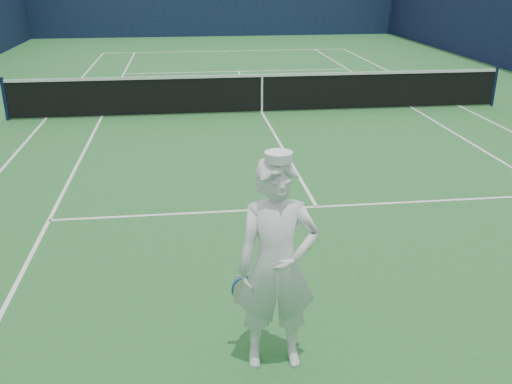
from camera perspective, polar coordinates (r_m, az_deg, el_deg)
ground at (r=15.10m, az=0.59°, el=7.95°), size 80.00×80.00×0.00m
court_markings at (r=15.10m, az=0.59°, el=7.97°), size 11.03×23.83×0.01m
windscreen_fence at (r=14.76m, az=0.62°, el=15.52°), size 20.12×36.12×4.00m
tennis_net at (r=14.98m, az=0.60°, el=10.02°), size 12.88×0.09×1.07m
tennis_player at (r=5.21m, az=2.10°, el=-7.39°), size 0.80×0.52×2.11m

